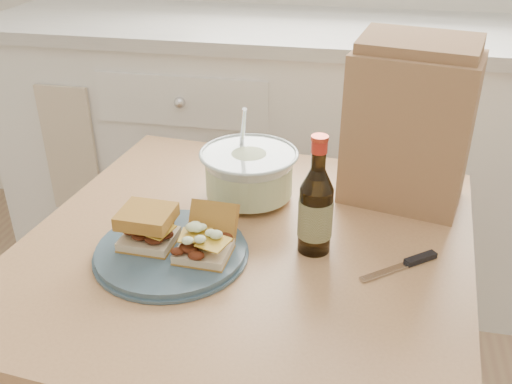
% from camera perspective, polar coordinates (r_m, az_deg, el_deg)
% --- Properties ---
extents(cabinet_run, '(2.50, 0.64, 0.94)m').
position_cam_1_polar(cabinet_run, '(2.09, 8.74, 3.55)').
color(cabinet_run, white).
rests_on(cabinet_run, ground).
extents(dining_table, '(0.94, 0.94, 0.72)m').
position_cam_1_polar(dining_table, '(1.19, -0.97, -9.13)').
color(dining_table, tan).
rests_on(dining_table, ground).
extents(plate, '(0.28, 0.28, 0.02)m').
position_cam_1_polar(plate, '(1.10, -8.47, -5.89)').
color(plate, '#3E5665').
rests_on(plate, dining_table).
extents(sandwich_left, '(0.10, 0.09, 0.07)m').
position_cam_1_polar(sandwich_left, '(1.09, -10.78, -3.44)').
color(sandwich_left, beige).
rests_on(sandwich_left, plate).
extents(sandwich_right, '(0.10, 0.14, 0.08)m').
position_cam_1_polar(sandwich_right, '(1.06, -4.94, -4.57)').
color(sandwich_right, beige).
rests_on(sandwich_right, plate).
extents(coleslaw_bowl, '(0.22, 0.22, 0.22)m').
position_cam_1_polar(coleslaw_bowl, '(1.26, -0.71, 1.65)').
color(coleslaw_bowl, silver).
rests_on(coleslaw_bowl, dining_table).
extents(beer_bottle, '(0.07, 0.07, 0.24)m').
position_cam_1_polar(beer_bottle, '(1.07, 5.99, -1.71)').
color(beer_bottle, black).
rests_on(beer_bottle, dining_table).
extents(knife, '(0.14, 0.12, 0.01)m').
position_cam_1_polar(knife, '(1.10, 15.29, -6.75)').
color(knife, silver).
rests_on(knife, dining_table).
extents(paper_bag, '(0.28, 0.22, 0.33)m').
position_cam_1_polar(paper_bag, '(1.26, 14.99, 6.04)').
color(paper_bag, '#AC7C53').
rests_on(paper_bag, dining_table).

